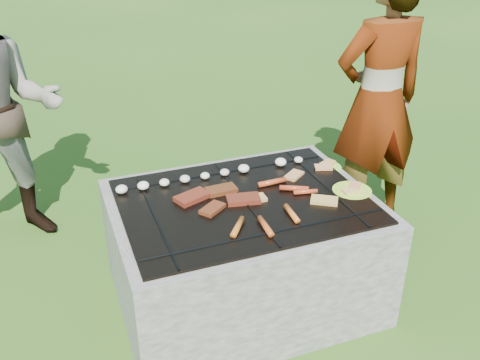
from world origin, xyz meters
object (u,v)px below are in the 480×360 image
(fire_pit, at_px, (243,254))
(plate_near, at_px, (352,191))
(plate_far, at_px, (325,167))
(cook, at_px, (379,101))

(fire_pit, xyz_separation_m, plate_near, (0.56, -0.10, 0.33))
(plate_far, relative_size, plate_near, 1.16)
(plate_near, bearing_deg, cook, 48.24)
(plate_far, distance_m, cook, 0.63)
(cook, bearing_deg, fire_pit, 23.54)
(plate_far, bearing_deg, plate_near, -89.89)
(fire_pit, relative_size, plate_far, 5.31)
(plate_near, xyz_separation_m, cook, (0.51, 0.57, 0.24))
(fire_pit, bearing_deg, cook, 23.56)
(plate_far, bearing_deg, cook, 28.83)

